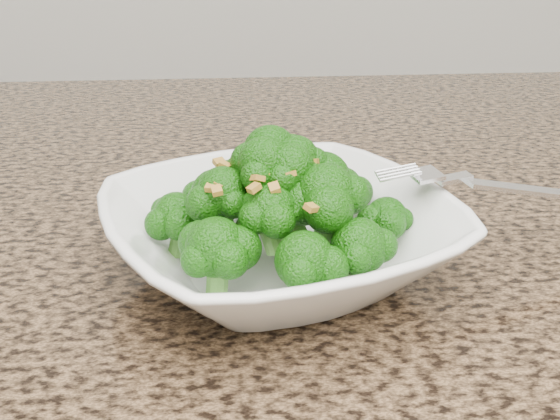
{
  "coord_description": "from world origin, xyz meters",
  "views": [
    {
      "loc": [
        0.1,
        -0.23,
        1.14
      ],
      "look_at": [
        0.13,
        0.2,
        0.95
      ],
      "focal_mm": 45.0,
      "sensor_mm": 36.0,
      "label": 1
    }
  ],
  "objects": [
    {
      "name": "granite_counter",
      "position": [
        0.0,
        0.3,
        0.89
      ],
      "size": [
        1.64,
        1.04,
        0.03
      ],
      "primitive_type": "cube",
      "color": "brown",
      "rests_on": "cabinet"
    },
    {
      "name": "bowl",
      "position": [
        0.13,
        0.2,
        0.93
      ],
      "size": [
        0.3,
        0.3,
        0.06
      ],
      "primitive_type": "imported",
      "rotation": [
        0.0,
        0.0,
        0.37
      ],
      "color": "white",
      "rests_on": "granite_counter"
    },
    {
      "name": "broccoli_pile",
      "position": [
        0.13,
        0.2,
        0.99
      ],
      "size": [
        0.21,
        0.21,
        0.07
      ],
      "primitive_type": null,
      "color": "#175D0A",
      "rests_on": "bowl"
    },
    {
      "name": "garlic_topping",
      "position": [
        0.13,
        0.2,
        1.03
      ],
      "size": [
        0.12,
        0.12,
        0.01
      ],
      "primitive_type": null,
      "color": "#B8852C",
      "rests_on": "broccoli_pile"
    },
    {
      "name": "fork",
      "position": [
        0.26,
        0.22,
        0.96
      ],
      "size": [
        0.2,
        0.06,
        0.01
      ],
      "primitive_type": null,
      "rotation": [
        0.0,
        0.0,
        0.17
      ],
      "color": "silver",
      "rests_on": "bowl"
    }
  ]
}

